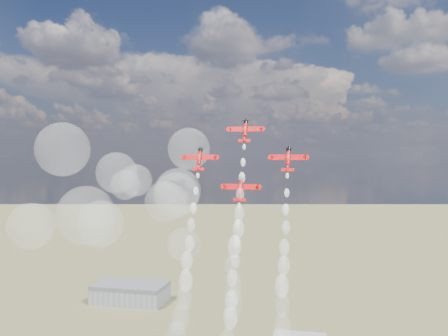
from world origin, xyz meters
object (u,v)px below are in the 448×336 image
hangar (130,293)px  plane_lead (245,131)px  plane_right (288,159)px  plane_left (199,159)px  plane_slot (241,189)px

hangar → plane_lead: 220.06m
hangar → plane_lead: (110.25, -159.53, 104.03)m
plane_lead → plane_right: bearing=-15.7°
plane_left → plane_lead: bearing=15.7°
plane_lead → plane_right: plane_lead is taller
plane_left → plane_slot: (13.91, -3.91, -8.92)m
plane_lead → plane_right: 16.98m
plane_right → plane_left: bearing=180.0°
hangar → plane_right: plane_right is taller
plane_lead → hangar: bearing=124.6°
plane_lead → plane_slot: size_ratio=1.00×
hangar → plane_left: (96.34, -163.44, 95.11)m
plane_left → plane_right: bearing=0.0°
hangar → plane_slot: (110.25, -167.35, 86.20)m
plane_lead → plane_left: (-13.91, -3.91, -8.92)m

